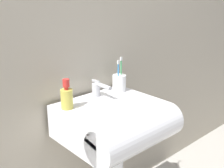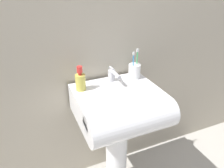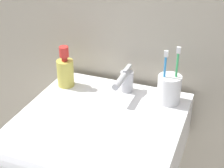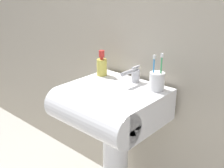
% 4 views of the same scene
% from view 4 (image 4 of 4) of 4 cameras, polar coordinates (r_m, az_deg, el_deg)
% --- Properties ---
extents(sink_pedestal, '(0.14, 0.14, 0.60)m').
position_cam_4_polar(sink_pedestal, '(1.66, 0.71, -15.88)').
color(sink_pedestal, white).
rests_on(sink_pedestal, ground).
extents(sink_basin, '(0.49, 0.47, 0.17)m').
position_cam_4_polar(sink_basin, '(1.43, -0.76, -4.55)').
color(sink_basin, white).
rests_on(sink_basin, sink_pedestal).
extents(faucet, '(0.04, 0.14, 0.09)m').
position_cam_4_polar(faucet, '(1.49, 4.45, 1.96)').
color(faucet, '#B7B7BC').
rests_on(faucet, sink_basin).
extents(toothbrush_cup, '(0.08, 0.08, 0.19)m').
position_cam_4_polar(toothbrush_cup, '(1.40, 9.12, 0.62)').
color(toothbrush_cup, white).
rests_on(toothbrush_cup, sink_basin).
extents(soap_bottle, '(0.06, 0.06, 0.15)m').
position_cam_4_polar(soap_bottle, '(1.60, -2.09, 3.72)').
color(soap_bottle, gold).
rests_on(soap_bottle, sink_basin).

